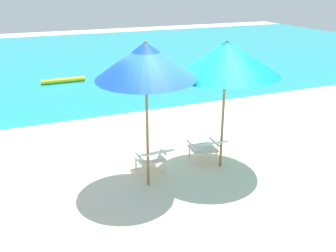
# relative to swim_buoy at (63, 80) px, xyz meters

# --- Properties ---
(ground_plane) EXTENTS (40.00, 40.00, 0.00)m
(ground_plane) POSITION_rel_swim_buoy_xyz_m (1.10, -3.98, -0.10)
(ground_plane) COLOR beige
(ocean_band) EXTENTS (40.00, 18.00, 0.01)m
(ocean_band) POSITION_rel_swim_buoy_xyz_m (1.10, 4.73, -0.09)
(ocean_band) COLOR teal
(ocean_band) RESTS_ON ground_plane
(swim_buoy) EXTENTS (1.60, 0.18, 0.18)m
(swim_buoy) POSITION_rel_swim_buoy_xyz_m (0.00, 0.00, 0.00)
(swim_buoy) COLOR yellow
(swim_buoy) RESTS_ON ocean_band
(lounge_chair_left) EXTENTS (0.57, 0.89, 0.68)m
(lounge_chair_left) POSITION_rel_swim_buoy_xyz_m (0.54, -8.02, 0.31)
(lounge_chair_left) COLOR silver
(lounge_chair_left) RESTS_ON ground_plane
(lounge_chair_right) EXTENTS (0.60, 0.91, 0.68)m
(lounge_chair_right) POSITION_rel_swim_buoy_xyz_m (1.72, -8.04, 0.31)
(lounge_chair_right) COLOR silver
(lounge_chair_right) RESTS_ON ground_plane
(beach_umbrella_left) EXTENTS (2.47, 2.47, 2.70)m
(beach_umbrella_left) POSITION_rel_swim_buoy_xyz_m (0.31, -8.38, 2.26)
(beach_umbrella_left) COLOR olive
(beach_umbrella_left) RESTS_ON ground_plane
(beach_umbrella_right) EXTENTS (2.46, 2.48, 2.62)m
(beach_umbrella_right) POSITION_rel_swim_buoy_xyz_m (1.95, -8.24, 2.14)
(beach_umbrella_right) COLOR olive
(beach_umbrella_right) RESTS_ON ground_plane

